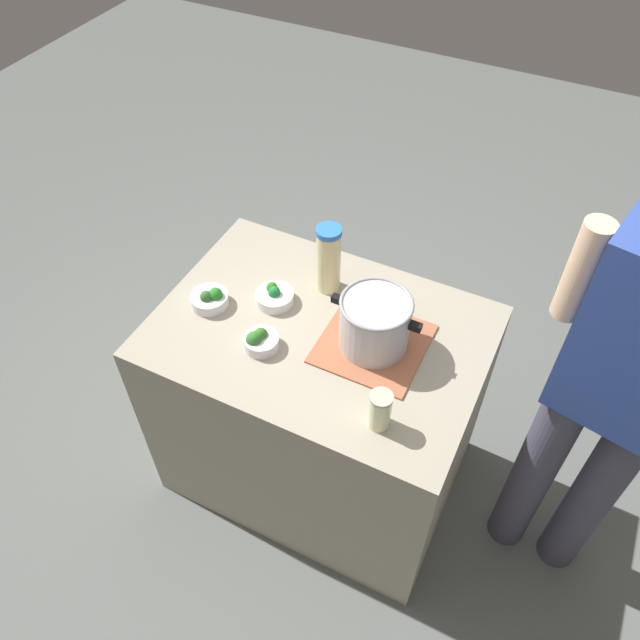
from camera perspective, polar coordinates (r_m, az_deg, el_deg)
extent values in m
plane|color=slate|center=(2.82, 0.00, -12.91)|extent=(8.00, 8.00, 0.00)
cube|color=#A09883|center=(2.44, 0.00, -7.80)|extent=(1.10, 0.78, 0.88)
cube|color=#AC6243|center=(2.06, 4.81, -2.14)|extent=(0.33, 0.34, 0.01)
cylinder|color=#B7B7BC|center=(1.99, 4.98, -0.35)|extent=(0.22, 0.22, 0.18)
torus|color=#99999E|center=(1.92, 5.16, 1.50)|extent=(0.23, 0.23, 0.01)
cube|color=black|center=(1.98, 1.64, 1.89)|extent=(0.04, 0.02, 0.02)
cube|color=black|center=(1.92, 8.63, -0.59)|extent=(0.04, 0.02, 0.02)
cylinder|color=beige|center=(2.15, 0.77, 5.34)|extent=(0.08, 0.08, 0.24)
cylinder|color=blue|center=(2.07, 0.81, 8.04)|extent=(0.09, 0.09, 0.02)
ellipsoid|color=yellow|center=(2.11, 1.10, 6.57)|extent=(0.04, 0.04, 0.01)
cylinder|color=beige|center=(1.83, 5.44, -8.23)|extent=(0.07, 0.07, 0.13)
cylinder|color=#B2AD99|center=(1.77, 5.59, -6.99)|extent=(0.07, 0.07, 0.01)
cylinder|color=silver|center=(2.18, -4.11, 2.05)|extent=(0.13, 0.13, 0.04)
ellipsoid|color=#1F7B34|center=(2.16, -4.16, 2.49)|extent=(0.04, 0.04, 0.05)
ellipsoid|color=#2E751D|center=(2.18, -4.37, 2.91)|extent=(0.04, 0.04, 0.04)
cylinder|color=silver|center=(2.04, -5.34, -2.01)|extent=(0.12, 0.12, 0.04)
ellipsoid|color=#34762F|center=(2.02, -6.00, -1.77)|extent=(0.05, 0.05, 0.06)
ellipsoid|color=#34662D|center=(2.04, -5.37, -1.35)|extent=(0.04, 0.04, 0.05)
ellipsoid|color=#2F7D1E|center=(2.03, -5.60, -1.46)|extent=(0.04, 0.04, 0.05)
cylinder|color=silver|center=(2.20, -9.97, 1.81)|extent=(0.13, 0.13, 0.04)
ellipsoid|color=#35642B|center=(2.17, -10.28, 2.07)|extent=(0.04, 0.04, 0.05)
ellipsoid|color=#27802A|center=(2.17, -9.42, 2.26)|extent=(0.05, 0.05, 0.05)
cylinder|color=#4B4A5D|center=(2.39, 18.74, -12.96)|extent=(0.14, 0.14, 0.92)
cylinder|color=#4B4A5D|center=(2.42, 23.37, -14.43)|extent=(0.14, 0.14, 0.92)
cylinder|color=#D9B18F|center=(1.70, 22.63, 4.11)|extent=(0.08, 0.08, 0.30)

